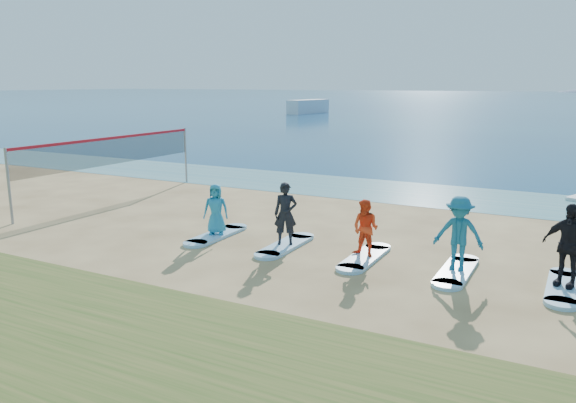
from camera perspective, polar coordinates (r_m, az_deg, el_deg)
The scene contains 15 objects.
ground at distance 14.75m, azimuth -1.24°, elevation -5.88°, with size 600.00×600.00×0.00m, color tan.
shallow_water at distance 24.19m, azimuth 10.95°, elevation 1.00°, with size 600.00×600.00×0.00m, color teal.
ocean at distance 172.45m, azimuth 25.99°, elevation 9.30°, with size 600.00×600.00×0.00m, color navy.
volleyball_net at distance 22.95m, azimuth -17.47°, elevation 4.88°, with size 0.18×9.09×2.50m.
boat_offshore_a at distance 85.48m, azimuth 2.06°, elevation 8.95°, with size 2.19×8.23×2.02m, color silver.
surfboard_0 at distance 16.99m, azimuth -7.27°, elevation -3.40°, with size 0.70×2.20×0.09m, color #8FC3DD.
student_0 at distance 16.80m, azimuth -7.34°, elevation -0.77°, with size 0.74×0.48×1.51m, color teal.
surfboard_1 at distance 15.80m, azimuth -0.25°, elevation -4.49°, with size 0.70×2.20×0.09m, color #8FC3DD.
student_1 at distance 15.56m, azimuth -0.25°, elevation -1.24°, with size 0.64×0.42×1.75m, color black.
surfboard_2 at distance 14.88m, azimuth 7.79°, elevation -5.65°, with size 0.70×2.20×0.09m, color #8FC3DD.
student_2 at distance 14.66m, azimuth 7.88°, elevation -2.70°, with size 0.73×0.57×1.49m, color #EC4018.
surfboard_3 at distance 14.30m, azimuth 16.72°, elevation -6.80°, with size 0.70×2.20×0.09m, color #8FC3DD.
student_3 at distance 14.03m, azimuth 16.95°, elevation -3.12°, with size 1.17×0.67×1.81m, color #1A627D.
surfboard_4 at distance 14.09m, azimuth 26.20°, elevation -7.84°, with size 0.70×2.20×0.09m, color #8FC3DD.
student_4 at distance 13.81m, azimuth 26.58°, elevation -3.99°, with size 1.10×0.46×1.88m, color black.
Camera 1 is at (6.85, -12.26, 4.53)m, focal length 35.00 mm.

